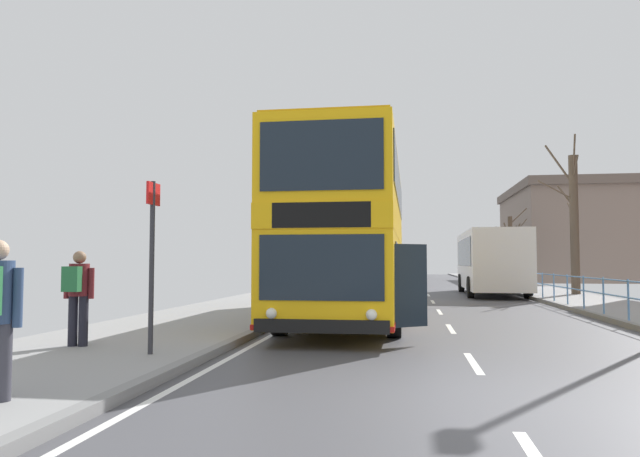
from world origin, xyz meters
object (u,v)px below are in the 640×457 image
double_decker_bus_main (352,235)px  bare_tree_far_00 (511,246)px  bare_tree_far_01 (574,221)px  pedestrian_with_backpack (78,290)px  background_bus_far_lane (491,261)px  bus_stop_sign_near (152,247)px  background_building_01 (580,233)px

double_decker_bus_main → bare_tree_far_00: bare_tree_far_00 is taller
double_decker_bus_main → bare_tree_far_00: bearing=72.3°
bare_tree_far_01 → bare_tree_far_00: bearing=90.0°
pedestrian_with_backpack → bare_tree_far_01: size_ratio=0.23×
double_decker_bus_main → bare_tree_far_01: bearing=53.0°
pedestrian_with_backpack → background_bus_far_lane: bearing=64.3°
bus_stop_sign_near → pedestrian_with_backpack: bearing=159.7°
background_building_01 → background_bus_far_lane: bearing=-114.5°
background_bus_far_lane → background_building_01: background_building_01 is taller
bare_tree_far_01 → double_decker_bus_main: bearing=-127.0°
bare_tree_far_01 → background_building_01: (7.28, 25.17, 0.61)m
bare_tree_far_00 → pedestrian_with_backpack: bearing=-110.7°
bus_stop_sign_near → bare_tree_far_01: bearing=58.9°
bus_stop_sign_near → bare_tree_far_00: bare_tree_far_00 is taller
bare_tree_far_00 → bare_tree_far_01: bare_tree_far_01 is taller
bare_tree_far_00 → background_building_01: bearing=50.3°
pedestrian_with_backpack → bare_tree_far_00: bare_tree_far_00 is taller
bare_tree_far_01 → background_bus_far_lane: bearing=157.0°
background_bus_far_lane → background_building_01: 26.13m
double_decker_bus_main → pedestrian_with_backpack: bearing=-122.1°
double_decker_bus_main → pedestrian_with_backpack: (-4.15, -6.62, -1.23)m
background_bus_far_lane → bus_stop_sign_near: 22.30m
double_decker_bus_main → background_bus_far_lane: size_ratio=1.23×
double_decker_bus_main → bare_tree_far_00: (9.09, 28.48, 0.42)m
double_decker_bus_main → background_building_01: background_building_01 is taller
background_bus_far_lane → bus_stop_sign_near: background_bus_far_lane is taller
bare_tree_far_01 → background_building_01: size_ratio=0.46×
double_decker_bus_main → bare_tree_far_01: size_ratio=1.61×
double_decker_bus_main → background_bus_far_lane: bearing=67.7°
background_bus_far_lane → pedestrian_with_backpack: size_ratio=5.70×
bus_stop_sign_near → background_building_01: background_building_01 is taller
bare_tree_far_00 → background_building_01: 11.46m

